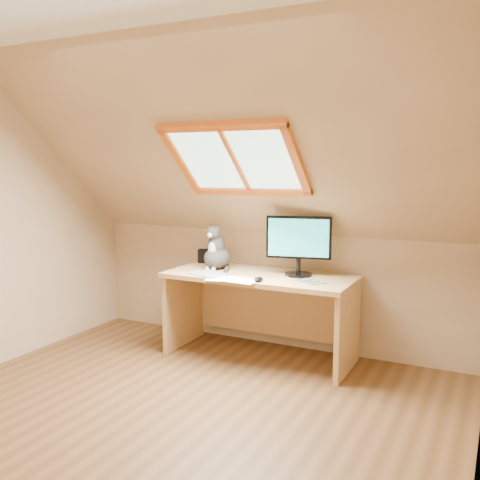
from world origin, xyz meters
The scene contains 10 objects.
ground centered at (0.00, 0.00, 0.00)m, with size 3.50×3.50×0.00m, color brown.
room_shell centered at (0.00, -0.09, 1.43)m, with size 3.52×3.52×2.41m.
desk centered at (0.05, 1.45, 0.48)m, with size 1.54×0.67×0.70m.
monitor centered at (0.35, 1.46, 0.98)m, with size 0.52×0.22×0.48m.
cat centered at (-0.38, 1.42, 0.85)m, with size 0.24×0.28×0.40m.
desk_speaker centered at (-0.64, 1.63, 0.76)m, with size 0.08×0.08×0.12m, color black.
graphics_tablet centered at (-0.32, 1.18, 0.71)m, with size 0.29×0.20×0.01m, color #B2B2B7.
mouse centered at (0.15, 1.12, 0.72)m, with size 0.06×0.11×0.03m, color black.
papers centered at (-0.07, 1.12, 0.70)m, with size 0.33×0.27×0.00m.
cables centered at (0.41, 1.26, 0.71)m, with size 0.51×0.26×0.01m.
Camera 1 is at (1.81, -2.51, 1.58)m, focal length 40.00 mm.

